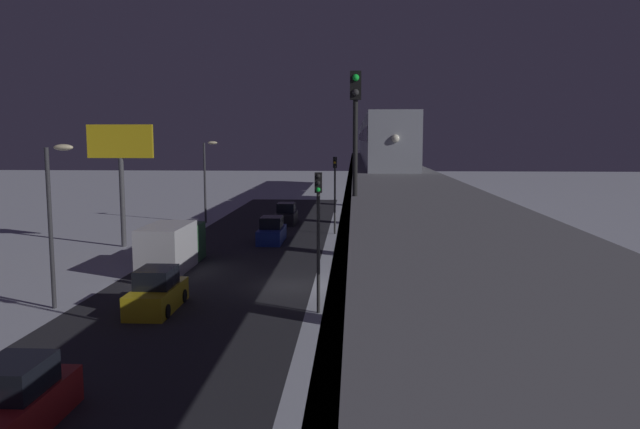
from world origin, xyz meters
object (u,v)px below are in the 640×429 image
at_px(sedan_black, 286,215).
at_px(traffic_light_mid, 335,184).
at_px(sedan_blue, 272,232).
at_px(commercial_billboard, 121,153).
at_px(subway_train, 374,139).
at_px(traffic_light_near, 318,222).
at_px(sedan_yellow, 157,293).
at_px(rail_signal, 355,112).
at_px(sedan_red, 16,403).
at_px(box_truck, 172,246).

bearing_deg(sedan_black, traffic_light_mid, -51.16).
bearing_deg(sedan_blue, traffic_light_mid, 43.37).
distance_m(traffic_light_mid, commercial_billboard, 17.03).
bearing_deg(traffic_light_mid, subway_train, -101.18).
bearing_deg(sedan_black, traffic_light_near, -80.98).
xyz_separation_m(sedan_yellow, commercial_billboard, (7.81, -16.70, 6.04)).
height_order(subway_train, sedan_black, subway_train).
bearing_deg(rail_signal, traffic_light_mid, -87.03).
distance_m(sedan_black, traffic_light_mid, 8.23).
xyz_separation_m(sedan_red, sedan_black, (-2.80, -41.66, 0.00)).
bearing_deg(sedan_blue, traffic_light_near, -76.34).
bearing_deg(commercial_billboard, subway_train, -126.23).
distance_m(sedan_yellow, commercial_billboard, 19.40).
distance_m(rail_signal, commercial_billboard, 29.58).
distance_m(traffic_light_near, commercial_billboard, 22.88).
bearing_deg(traffic_light_mid, traffic_light_near, 90.00).
xyz_separation_m(traffic_light_near, commercial_billboard, (15.31, -16.80, 2.63)).
bearing_deg(commercial_billboard, rail_signal, 124.98).
relative_size(sedan_blue, traffic_light_mid, 0.71).
relative_size(subway_train, box_truck, 10.01).
xyz_separation_m(sedan_yellow, box_truck, (2.00, -9.28, 0.56)).
xyz_separation_m(sedan_red, traffic_light_near, (-7.50, -12.04, 3.40)).
height_order(rail_signal, sedan_red, rail_signal).
distance_m(sedan_red, box_truck, 21.52).
distance_m(subway_train, sedan_yellow, 44.74).
bearing_deg(traffic_light_mid, rail_signal, 92.97).
relative_size(sedan_red, box_truck, 0.58).
bearing_deg(sedan_red, subway_train, -101.60).
distance_m(sedan_yellow, traffic_light_near, 8.24).
xyz_separation_m(rail_signal, commercial_billboard, (16.92, -24.19, -1.93)).
distance_m(rail_signal, sedan_black, 38.38).
height_order(sedan_yellow, sedan_black, same).
relative_size(traffic_light_near, traffic_light_mid, 1.00).
relative_size(box_truck, commercial_billboard, 0.83).
height_order(subway_train, sedan_blue, subway_train).
height_order(sedan_yellow, sedan_blue, same).
relative_size(box_truck, traffic_light_mid, 1.16).
distance_m(sedan_blue, commercial_billboard, 12.46).
height_order(subway_train, box_truck, subway_train).
relative_size(sedan_yellow, sedan_black, 1.06).
height_order(rail_signal, traffic_light_near, rail_signal).
xyz_separation_m(subway_train, sedan_yellow, (11.26, 42.72, -7.03)).
relative_size(rail_signal, sedan_black, 0.96).
bearing_deg(rail_signal, traffic_light_near, -77.64).
relative_size(sedan_yellow, sedan_red, 1.02).
relative_size(subway_train, sedan_black, 17.70).
relative_size(sedan_red, traffic_light_mid, 0.68).
relative_size(sedan_blue, commercial_billboard, 0.51).
height_order(sedan_yellow, box_truck, box_truck).
distance_m(sedan_red, commercial_billboard, 30.48).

